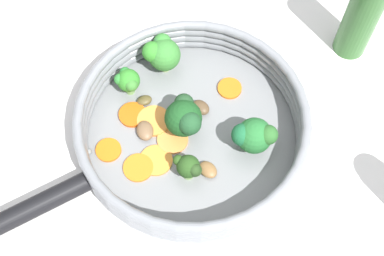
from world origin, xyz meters
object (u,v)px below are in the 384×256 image
(skillet, at_px, (192,136))
(carrot_slice_3, at_px, (133,113))
(carrot_slice_5, at_px, (138,168))
(carrot_slice_6, at_px, (230,88))
(broccoli_floret_1, at_px, (162,52))
(broccoli_floret_2, at_px, (254,136))
(carrot_slice_2, at_px, (108,150))
(mushroom_piece_1, at_px, (145,131))
(broccoli_floret_3, at_px, (185,116))
(mushroom_piece_2, at_px, (208,170))
(carrot_slice_4, at_px, (153,122))
(broccoli_floret_4, at_px, (189,167))
(mushroom_piece_0, at_px, (202,108))
(mushroom_piece_3, at_px, (144,100))
(oil_bottle, at_px, (363,14))
(broccoli_floret_0, at_px, (128,81))
(carrot_slice_1, at_px, (173,140))

(skillet, distance_m, carrot_slice_3, 0.08)
(carrot_slice_5, bearing_deg, carrot_slice_6, -117.11)
(broccoli_floret_1, relative_size, broccoli_floret_2, 0.99)
(carrot_slice_2, bearing_deg, carrot_slice_6, -131.28)
(mushroom_piece_1, bearing_deg, broccoli_floret_2, -170.60)
(broccoli_floret_3, bearing_deg, carrot_slice_5, 61.25)
(skillet, bearing_deg, carrot_slice_2, 31.58)
(carrot_slice_6, height_order, mushroom_piece_2, mushroom_piece_2)
(carrot_slice_4, bearing_deg, broccoli_floret_4, 140.98)
(carrot_slice_2, relative_size, mushroom_piece_1, 1.14)
(mushroom_piece_0, height_order, mushroom_piece_3, mushroom_piece_0)
(carrot_slice_5, xyz_separation_m, mushroom_piece_0, (-0.05, -0.11, 0.00))
(carrot_slice_4, distance_m, oil_bottle, 0.32)
(broccoli_floret_0, bearing_deg, carrot_slice_5, 116.74)
(broccoli_floret_0, relative_size, mushroom_piece_0, 1.67)
(carrot_slice_6, relative_size, oil_bottle, 0.18)
(carrot_slice_6, height_order, oil_bottle, oil_bottle)
(carrot_slice_4, xyz_separation_m, mushroom_piece_1, (0.01, 0.02, 0.00))
(broccoli_floret_0, distance_m, mushroom_piece_3, 0.04)
(skillet, height_order, mushroom_piece_3, mushroom_piece_3)
(carrot_slice_4, distance_m, broccoli_floret_4, 0.09)
(carrot_slice_2, distance_m, mushroom_piece_3, 0.08)
(skillet, distance_m, broccoli_floret_1, 0.12)
(broccoli_floret_0, xyz_separation_m, mushroom_piece_1, (-0.04, 0.05, -0.02))
(skillet, bearing_deg, carrot_slice_1, 40.23)
(carrot_slice_1, distance_m, mushroom_piece_2, 0.06)
(broccoli_floret_3, bearing_deg, carrot_slice_4, 5.04)
(broccoli_floret_2, xyz_separation_m, mushroom_piece_3, (0.15, -0.02, -0.03))
(carrot_slice_5, relative_size, broccoli_floret_3, 0.64)
(broccoli_floret_0, height_order, mushroom_piece_0, broccoli_floret_0)
(carrot_slice_2, xyz_separation_m, carrot_slice_6, (-0.12, -0.14, 0.00))
(carrot_slice_6, bearing_deg, carrot_slice_4, 45.58)
(carrot_slice_1, relative_size, broccoli_floret_2, 0.72)
(skillet, distance_m, broccoli_floret_2, 0.09)
(carrot_slice_2, distance_m, broccoli_floret_3, 0.11)
(carrot_slice_3, height_order, mushroom_piece_2, mushroom_piece_2)
(broccoli_floret_1, height_order, broccoli_floret_4, broccoli_floret_1)
(carrot_slice_1, distance_m, carrot_slice_6, 0.11)
(skillet, distance_m, mushroom_piece_2, 0.06)
(carrot_slice_3, relative_size, broccoli_floret_0, 0.86)
(carrot_slice_6, height_order, broccoli_floret_0, broccoli_floret_0)
(oil_bottle, bearing_deg, mushroom_piece_3, 37.62)
(carrot_slice_4, relative_size, carrot_slice_6, 1.35)
(carrot_slice_3, distance_m, broccoli_floret_3, 0.08)
(broccoli_floret_3, distance_m, oil_bottle, 0.28)
(broccoli_floret_4, bearing_deg, carrot_slice_5, 9.98)
(carrot_slice_2, height_order, mushroom_piece_3, mushroom_piece_3)
(carrot_slice_4, xyz_separation_m, broccoli_floret_3, (-0.04, -0.00, 0.03))
(broccoli_floret_4, bearing_deg, mushroom_piece_1, -27.59)
(skillet, xyz_separation_m, oil_bottle, (-0.17, -0.21, 0.07))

